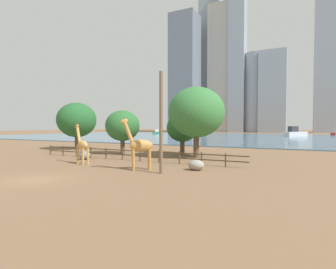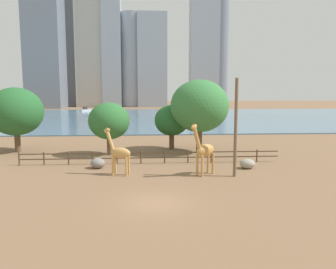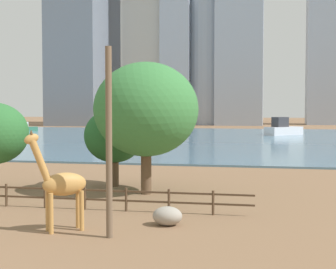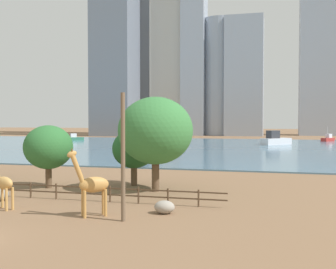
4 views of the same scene
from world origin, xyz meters
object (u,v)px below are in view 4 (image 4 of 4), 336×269
at_px(tree_left_large, 155,131).
at_px(boat_tug, 275,140).
at_px(boat_sailboat, 328,139).
at_px(giraffe_tall, 92,184).
at_px(utility_pole, 123,157).
at_px(boat_barge, 75,138).
at_px(tree_left_small, 48,147).
at_px(tree_center_broad, 134,149).
at_px(giraffe_companion, 3,183).
at_px(boulder_by_pole, 0,195).
at_px(boulder_near_fence, 164,207).
at_px(boat_ferry, 146,138).

distance_m(tree_left_large, boat_tug, 73.40).
bearing_deg(boat_sailboat, tree_left_large, 19.23).
distance_m(giraffe_tall, utility_pole, 3.28).
bearing_deg(boat_barge, tree_left_small, -105.53).
distance_m(utility_pole, boat_tug, 84.49).
distance_m(utility_pole, tree_center_broad, 14.82).
xyz_separation_m(tree_center_broad, boat_barge, (-45.76, 76.33, -2.71)).
relative_size(giraffe_companion, boulder_by_pole, 3.08).
bearing_deg(tree_center_broad, boat_tug, 79.33).
relative_size(giraffe_companion, tree_left_large, 0.49).
bearing_deg(boat_barge, boulder_near_fence, -100.49).
xyz_separation_m(giraffe_tall, giraffe_companion, (-7.32, 0.55, -0.24)).
bearing_deg(giraffe_tall, tree_center_broad, -121.55).
relative_size(giraffe_tall, giraffe_companion, 1.12).
distance_m(tree_center_broad, boat_tug, 71.04).
distance_m(giraffe_companion, boulder_by_pole, 3.80).
xyz_separation_m(boulder_near_fence, boat_ferry, (-31.80, 95.56, 0.35)).
relative_size(boulder_by_pole, boat_tug, 0.17).
bearing_deg(boulder_near_fence, boat_sailboat, 78.04).
bearing_deg(tree_left_small, giraffe_tall, -47.40).
height_order(giraffe_companion, boulder_by_pole, giraffe_companion).
distance_m(boulder_near_fence, tree_center_broad, 13.37).
height_order(tree_left_large, boat_ferry, tree_left_large).
xyz_separation_m(giraffe_tall, utility_pole, (2.53, -0.69, 1.97)).
distance_m(utility_pole, boulder_by_pole, 13.24).
height_order(giraffe_tall, boat_barge, giraffe_tall).
relative_size(boulder_by_pole, boat_barge, 0.29).
height_order(giraffe_companion, tree_left_small, tree_left_small).
height_order(utility_pole, boat_barge, utility_pole).
xyz_separation_m(tree_center_broad, boat_tug, (13.15, 69.78, -2.21)).
distance_m(utility_pole, boat_barge, 103.47).
xyz_separation_m(boat_ferry, boat_barge, (-20.21, -7.84, 0.12)).
distance_m(giraffe_companion, boat_tug, 84.84).
distance_m(giraffe_companion, tree_left_large, 13.83).
distance_m(boulder_by_pole, tree_left_small, 7.56).
height_order(boulder_by_pole, tree_left_large, tree_left_large).
distance_m(boat_ferry, boat_sailboat, 53.87).
bearing_deg(boat_sailboat, boat_tug, -0.94).
relative_size(boulder_near_fence, tree_left_small, 0.24).
xyz_separation_m(utility_pole, tree_left_small, (-11.69, 10.65, -0.25)).
bearing_deg(giraffe_companion, boulder_near_fence, -151.85).
bearing_deg(giraffe_companion, boat_tug, -82.17).
bearing_deg(giraffe_tall, utility_pole, 125.97).
bearing_deg(giraffe_companion, utility_pole, -166.53).
xyz_separation_m(giraffe_companion, boat_barge, (-40.16, 89.29, -1.03)).
relative_size(tree_left_large, tree_left_small, 1.43).
xyz_separation_m(boat_ferry, boat_tug, (38.70, -14.39, 0.62)).
xyz_separation_m(giraffe_tall, boulder_near_fence, (4.53, 2.12, -1.73)).
height_order(giraffe_companion, tree_center_broad, tree_center_broad).
bearing_deg(giraffe_tall, tree_left_large, -135.97).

